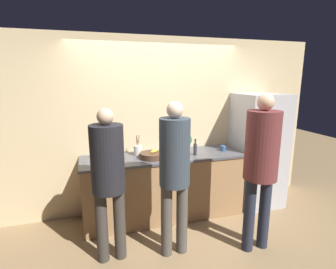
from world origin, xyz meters
name	(u,v)px	position (x,y,z in m)	size (l,w,h in m)	color
ground_plane	(171,228)	(0.00, 0.00, 0.00)	(14.00, 14.00, 0.00)	#8C704C
wall_back	(157,125)	(0.00, 0.74, 1.30)	(5.20, 0.06, 2.60)	#D6BC8C
counter	(163,185)	(0.00, 0.39, 0.47)	(2.30, 0.72, 0.93)	#9E754C
refrigerator	(257,150)	(1.56, 0.37, 0.89)	(0.70, 0.73, 1.77)	#B7B7BC
person_left	(108,173)	(-0.83, -0.38, 1.03)	(0.35, 0.35, 1.72)	#38332D
person_center	(175,167)	(-0.12, -0.48, 1.05)	(0.34, 0.34, 1.77)	#4C4742
person_right	(261,158)	(0.84, -0.68, 1.13)	(0.38, 0.38, 1.85)	#232838
fruit_bowl	(152,155)	(-0.19, 0.29, 0.97)	(0.33, 0.33, 0.12)	#4C3323
utensil_crock	(138,150)	(-0.34, 0.49, 1.01)	(0.12, 0.12, 0.30)	silver
bottle_dark	(195,149)	(0.44, 0.26, 1.02)	(0.05, 0.05, 0.24)	#333338
bottle_red	(115,155)	(-0.69, 0.26, 1.03)	(0.06, 0.06, 0.24)	red
cup_blue	(223,148)	(0.92, 0.34, 0.97)	(0.08, 0.08, 0.08)	#335184
potted_plant	(186,142)	(0.38, 0.48, 1.08)	(0.18, 0.18, 0.27)	beige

